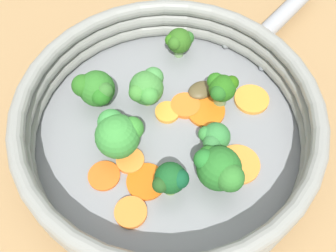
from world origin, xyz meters
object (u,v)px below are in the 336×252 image
at_px(broccoli_floret_0, 219,169).
at_px(broccoli_floret_3, 169,179).
at_px(carrot_slice_6, 185,106).
at_px(broccoli_floret_1, 221,88).
at_px(skillet, 168,136).
at_px(carrot_slice_4, 238,164).
at_px(carrot_slice_5, 252,99).
at_px(carrot_slice_0, 130,161).
at_px(carrot_slice_8, 206,111).
at_px(carrot_slice_1, 146,182).
at_px(carrot_slice_7, 131,212).
at_px(broccoli_floret_2, 179,41).
at_px(carrot_slice_2, 165,112).
at_px(mushroom_piece_0, 201,90).
at_px(broccoli_floret_5, 214,138).
at_px(broccoli_floret_7, 118,133).
at_px(broccoli_floret_4, 96,89).
at_px(carrot_slice_3, 104,176).
at_px(broccoli_floret_6, 147,88).

height_order(broccoli_floret_0, broccoli_floret_3, broccoli_floret_0).
xyz_separation_m(carrot_slice_6, broccoli_floret_1, (-0.00, 0.04, 0.03)).
xyz_separation_m(skillet, carrot_slice_4, (0.04, 0.07, 0.01)).
bearing_deg(carrot_slice_6, carrot_slice_5, 94.67).
distance_m(carrot_slice_0, broccoli_floret_1, 0.13).
relative_size(skillet, carrot_slice_8, 6.97).
distance_m(carrot_slice_0, carrot_slice_1, 0.03).
xyz_separation_m(broccoli_floret_1, broccoli_floret_3, (0.11, -0.06, -0.00)).
bearing_deg(carrot_slice_1, carrot_slice_6, 153.81).
distance_m(carrot_slice_7, broccoli_floret_2, 0.22).
xyz_separation_m(skillet, carrot_slice_7, (0.09, -0.04, 0.01)).
relative_size(carrot_slice_2, carrot_slice_6, 0.83).
height_order(carrot_slice_7, mushroom_piece_0, mushroom_piece_0).
bearing_deg(carrot_slice_1, carrot_slice_8, 141.03).
distance_m(carrot_slice_4, carrot_slice_6, 0.09).
distance_m(broccoli_floret_0, broccoli_floret_1, 0.10).
height_order(broccoli_floret_5, broccoli_floret_7, broccoli_floret_7).
bearing_deg(carrot_slice_5, skillet, -67.59).
xyz_separation_m(carrot_slice_6, broccoli_floret_0, (0.10, 0.03, 0.03)).
distance_m(broccoli_floret_3, broccoli_floret_4, 0.14).
relative_size(broccoli_floret_5, broccoli_floret_7, 0.66).
bearing_deg(carrot_slice_8, carrot_slice_3, -55.61).
bearing_deg(carrot_slice_4, mushroom_piece_0, -161.45).
bearing_deg(carrot_slice_0, broccoli_floret_5, 99.31).
bearing_deg(broccoli_floret_1, mushroom_piece_0, -128.34).
height_order(carrot_slice_5, broccoli_floret_1, broccoli_floret_1).
height_order(carrot_slice_3, carrot_slice_5, carrot_slice_5).
bearing_deg(carrot_slice_2, broccoli_floret_5, 47.40).
distance_m(carrot_slice_5, broccoli_floret_6, 0.13).
bearing_deg(broccoli_floret_4, broccoli_floret_3, 34.87).
xyz_separation_m(skillet, broccoli_floret_0, (0.06, 0.05, 0.04)).
distance_m(skillet, carrot_slice_8, 0.05).
distance_m(carrot_slice_6, broccoli_floret_1, 0.05).
bearing_deg(carrot_slice_6, skillet, -31.61).
distance_m(broccoli_floret_0, broccoli_floret_5, 0.04).
distance_m(carrot_slice_1, carrot_slice_4, 0.10).
bearing_deg(broccoli_floret_4, carrot_slice_2, 77.55).
relative_size(carrot_slice_2, carrot_slice_4, 0.61).
bearing_deg(broccoli_floret_6, carrot_slice_2, 50.47).
bearing_deg(carrot_slice_3, carrot_slice_2, 139.24).
xyz_separation_m(carrot_slice_6, carrot_slice_8, (0.01, 0.02, -0.00)).
distance_m(broccoli_floret_0, broccoli_floret_4, 0.17).
bearing_deg(broccoli_floret_3, skillet, 178.86).
bearing_deg(carrot_slice_4, carrot_slice_2, -131.98).
relative_size(carrot_slice_3, broccoli_floret_6, 0.72).
bearing_deg(broccoli_floret_2, carrot_slice_2, -12.54).
bearing_deg(carrot_slice_1, broccoli_floret_5, 118.13).
bearing_deg(broccoli_floret_1, broccoli_floret_0, -7.44).
relative_size(carrot_slice_5, mushroom_piece_0, 1.25).
relative_size(broccoli_floret_0, broccoli_floret_4, 1.06).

